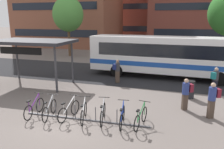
# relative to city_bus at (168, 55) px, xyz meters

# --- Properties ---
(ground) EXTENTS (200.00, 200.00, 0.00)m
(ground) POSITION_rel_city_bus_xyz_m (-3.79, -9.32, -1.78)
(ground) COLOR #6B605B
(bus_lane_asphalt) EXTENTS (80.00, 7.20, 0.01)m
(bus_lane_asphalt) POSITION_rel_city_bus_xyz_m (-3.79, 0.00, -1.77)
(bus_lane_asphalt) COLOR #232326
(bus_lane_asphalt) RESTS_ON ground
(city_bus) EXTENTS (12.12, 3.09, 3.20)m
(city_bus) POSITION_rel_city_bus_xyz_m (0.00, 0.00, 0.00)
(city_bus) COLOR white
(city_bus) RESTS_ON ground
(bike_rack) EXTENTS (5.93, 0.34, 0.70)m
(bike_rack) POSITION_rel_city_bus_xyz_m (-3.02, -9.11, -1.68)
(bike_rack) COLOR #47474C
(bike_rack) RESTS_ON ground
(parked_bicycle_purple_0) EXTENTS (0.52, 1.72, 0.99)m
(parked_bicycle_purple_0) POSITION_rel_city_bus_xyz_m (-5.56, -9.34, -1.39)
(parked_bicycle_purple_0) COLOR black
(parked_bicycle_purple_0) RESTS_ON ground
(parked_bicycle_silver_1) EXTENTS (0.53, 1.70, 0.99)m
(parked_bicycle_silver_1) POSITION_rel_city_bus_xyz_m (-4.75, -9.31, -1.39)
(parked_bicycle_silver_1) COLOR black
(parked_bicycle_silver_1) RESTS_ON ground
(parked_bicycle_white_2) EXTENTS (0.52, 1.72, 0.99)m
(parked_bicycle_white_2) POSITION_rel_city_bus_xyz_m (-3.83, -9.13, -1.39)
(parked_bicycle_white_2) COLOR black
(parked_bicycle_white_2) RESTS_ON ground
(parked_bicycle_white_3) EXTENTS (0.64, 1.67, 0.99)m
(parked_bicycle_white_3) POSITION_rel_city_bus_xyz_m (-3.07, -9.15, -1.39)
(parked_bicycle_white_3) COLOR black
(parked_bicycle_white_3) RESTS_ON ground
(parked_bicycle_silver_4) EXTENTS (0.56, 1.69, 0.99)m
(parked_bicycle_silver_4) POSITION_rel_city_bus_xyz_m (-2.22, -8.97, -1.39)
(parked_bicycle_silver_4) COLOR black
(parked_bicycle_silver_4) RESTS_ON ground
(parked_bicycle_blue_5) EXTENTS (0.52, 1.71, 0.99)m
(parked_bicycle_blue_5) POSITION_rel_city_bus_xyz_m (-1.29, -9.07, -1.39)
(parked_bicycle_blue_5) COLOR black
(parked_bicycle_blue_5) RESTS_ON ground
(parked_bicycle_green_6) EXTENTS (0.52, 1.71, 0.99)m
(parked_bicycle_green_6) POSITION_rel_city_bus_xyz_m (-0.50, -8.95, -1.39)
(parked_bicycle_green_6) COLOR black
(parked_bicycle_green_6) RESTS_ON ground
(transit_shelter) EXTENTS (5.51, 3.45, 3.14)m
(transit_shelter) POSITION_rel_city_bus_xyz_m (-8.71, -4.82, 1.15)
(transit_shelter) COLOR #38383D
(transit_shelter) RESTS_ON ground
(commuter_teal_pack_0) EXTENTS (0.57, 0.60, 1.64)m
(commuter_teal_pack_0) POSITION_rel_city_bus_xyz_m (3.10, -3.12, -0.83)
(commuter_teal_pack_0) COLOR black
(commuter_teal_pack_0) RESTS_ON ground
(commuter_maroon_pack_1) EXTENTS (0.60, 0.50, 1.72)m
(commuter_maroon_pack_1) POSITION_rel_city_bus_xyz_m (2.49, -7.14, -0.78)
(commuter_maroon_pack_1) COLOR #47382D
(commuter_maroon_pack_1) RESTS_ON ground
(commuter_navy_pack_2) EXTENTS (0.59, 0.58, 1.69)m
(commuter_navy_pack_2) POSITION_rel_city_bus_xyz_m (-3.36, -2.63, -0.80)
(commuter_navy_pack_2) COLOR #47382D
(commuter_navy_pack_2) RESTS_ON ground
(commuter_maroon_pack_3) EXTENTS (0.60, 0.50, 1.64)m
(commuter_maroon_pack_3) POSITION_rel_city_bus_xyz_m (1.34, -6.44, -0.83)
(commuter_maroon_pack_3) COLOR #47382D
(commuter_maroon_pack_3) RESTS_ON ground
(trash_bin) EXTENTS (0.55, 0.55, 1.03)m
(trash_bin) POSITION_rel_city_bus_xyz_m (1.60, -4.52, -1.26)
(trash_bin) COLOR #232328
(trash_bin) RESTS_ON ground
(street_tree_0) EXTENTS (3.70, 3.70, 7.19)m
(street_tree_0) POSITION_rel_city_bus_xyz_m (-12.38, 7.41, 3.30)
(street_tree_0) COLOR brown
(street_tree_0) RESTS_ON ground
(building_centre_block) EXTENTS (15.96, 13.85, 13.12)m
(building_centre_block) POSITION_rel_city_bus_xyz_m (-5.31, 34.73, 4.78)
(building_centre_block) COLOR brown
(building_centre_block) RESTS_ON ground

